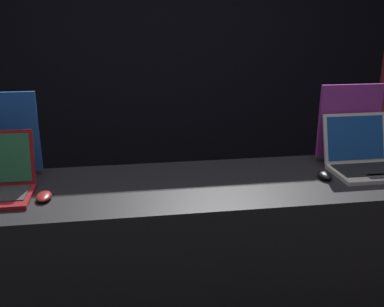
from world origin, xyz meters
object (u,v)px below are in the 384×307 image
(mouse_front, at_px, (44,196))
(laptop_back, at_px, (363,159))
(promo_stand_back, at_px, (349,125))
(mouse_back, at_px, (325,175))
(promo_stand_front, at_px, (3,137))

(mouse_front, bearing_deg, laptop_back, 4.73)
(mouse_front, height_order, promo_stand_back, promo_stand_back)
(mouse_front, xyz_separation_m, mouse_back, (1.32, 0.05, 0.00))
(mouse_back, bearing_deg, promo_stand_front, 169.35)
(promo_stand_front, height_order, laptop_back, promo_stand_front)
(mouse_back, xyz_separation_m, promo_stand_back, (0.24, 0.26, 0.18))
(mouse_front, bearing_deg, promo_stand_front, 123.57)
(mouse_front, distance_m, promo_stand_front, 0.45)
(laptop_back, distance_m, promo_stand_back, 0.23)
(mouse_front, relative_size, mouse_back, 1.11)
(mouse_back, bearing_deg, laptop_back, 18.55)
(mouse_back, height_order, promo_stand_back, promo_stand_back)
(laptop_back, distance_m, mouse_back, 0.26)
(laptop_back, bearing_deg, mouse_back, -161.45)
(mouse_front, xyz_separation_m, laptop_back, (1.56, 0.13, 0.05))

